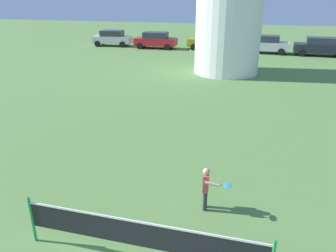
{
  "coord_description": "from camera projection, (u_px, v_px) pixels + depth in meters",
  "views": [
    {
      "loc": [
        1.51,
        -2.55,
        4.92
      ],
      "look_at": [
        -0.29,
        4.13,
        2.13
      ],
      "focal_mm": 34.94,
      "sensor_mm": 36.0,
      "label": 1
    }
  ],
  "objects": [
    {
      "name": "parked_car_mustard",
      "position": [
        210.0,
        41.0,
        31.29
      ],
      "size": [
        4.23,
        1.94,
        1.56
      ],
      "color": "#999919",
      "rests_on": "ground_plane"
    },
    {
      "name": "player_far",
      "position": [
        207.0,
        186.0,
        7.85
      ],
      "size": [
        0.71,
        0.42,
        1.13
      ],
      "color": "#333338",
      "rests_on": "ground_plane"
    },
    {
      "name": "parked_car_black",
      "position": [
        321.0,
        46.0,
        28.02
      ],
      "size": [
        4.5,
        2.06,
        1.56
      ],
      "color": "#1E232D",
      "rests_on": "ground_plane"
    },
    {
      "name": "parked_car_cream",
      "position": [
        112.0,
        38.0,
        33.49
      ],
      "size": [
        3.99,
        2.16,
        1.56
      ],
      "color": "silver",
      "rests_on": "ground_plane"
    },
    {
      "name": "parked_car_silver",
      "position": [
        266.0,
        44.0,
        29.35
      ],
      "size": [
        4.1,
        2.01,
        1.56
      ],
      "color": "silver",
      "rests_on": "ground_plane"
    },
    {
      "name": "tennis_net",
      "position": [
        141.0,
        235.0,
        6.21
      ],
      "size": [
        4.87,
        0.06,
        1.1
      ],
      "color": "#238E4C",
      "rests_on": "ground_plane"
    },
    {
      "name": "parked_car_red",
      "position": [
        156.0,
        40.0,
        31.97
      ],
      "size": [
        4.09,
        1.97,
        1.56
      ],
      "color": "red",
      "rests_on": "ground_plane"
    }
  ]
}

